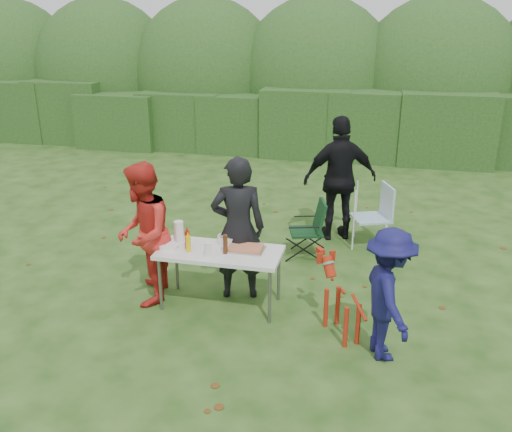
% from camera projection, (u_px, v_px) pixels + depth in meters
% --- Properties ---
extents(ground, '(80.00, 80.00, 0.00)m').
position_uv_depth(ground, '(217.00, 300.00, 6.92)').
color(ground, '#1E4211').
extents(hedge_row, '(22.00, 1.40, 1.70)m').
position_uv_depth(hedge_row, '(307.00, 122.00, 13.93)').
color(hedge_row, '#23471C').
rests_on(hedge_row, ground).
extents(shrub_backdrop, '(20.00, 2.60, 3.20)m').
position_uv_depth(shrub_backdrop, '(316.00, 85.00, 15.14)').
color(shrub_backdrop, '#3D6628').
rests_on(shrub_backdrop, ground).
extents(folding_table, '(1.50, 0.70, 0.74)m').
position_uv_depth(folding_table, '(220.00, 255.00, 6.57)').
color(folding_table, silver).
rests_on(folding_table, ground).
extents(person_cook, '(0.77, 0.60, 1.85)m').
position_uv_depth(person_cook, '(238.00, 229.00, 6.73)').
color(person_cook, black).
rests_on(person_cook, ground).
extents(person_red_jacket, '(0.89, 1.02, 1.79)m').
position_uv_depth(person_red_jacket, '(143.00, 234.00, 6.63)').
color(person_red_jacket, red).
rests_on(person_red_jacket, ground).
extents(person_black_puffy, '(1.26, 0.86, 1.99)m').
position_uv_depth(person_black_puffy, '(340.00, 179.00, 8.54)').
color(person_black_puffy, black).
rests_on(person_black_puffy, ground).
extents(child, '(0.81, 1.05, 1.44)m').
position_uv_depth(child, '(388.00, 295.00, 5.55)').
color(child, '#13134B').
rests_on(child, ground).
extents(dog, '(0.80, 0.92, 0.84)m').
position_uv_depth(dog, '(342.00, 302.00, 6.02)').
color(dog, '#A22510').
rests_on(dog, ground).
extents(camping_chair, '(0.67, 0.67, 0.86)m').
position_uv_depth(camping_chair, '(306.00, 228.00, 8.07)').
color(camping_chair, '#11361A').
rests_on(camping_chair, ground).
extents(lawn_chair, '(0.75, 0.75, 0.98)m').
position_uv_depth(lawn_chair, '(371.00, 215.00, 8.43)').
color(lawn_chair, '#5397BB').
rests_on(lawn_chair, ground).
extents(food_tray, '(0.45, 0.30, 0.02)m').
position_uv_depth(food_tray, '(246.00, 250.00, 6.55)').
color(food_tray, '#B7B7BA').
rests_on(food_tray, folding_table).
extents(focaccia_bread, '(0.40, 0.26, 0.04)m').
position_uv_depth(focaccia_bread, '(246.00, 247.00, 6.54)').
color(focaccia_bread, '#CA784F').
rests_on(focaccia_bread, food_tray).
extents(mustard_bottle, '(0.06, 0.06, 0.20)m').
position_uv_depth(mustard_bottle, '(188.00, 244.00, 6.49)').
color(mustard_bottle, '#E2C003').
rests_on(mustard_bottle, folding_table).
extents(ketchup_bottle, '(0.06, 0.06, 0.22)m').
position_uv_depth(ketchup_bottle, '(187.00, 240.00, 6.59)').
color(ketchup_bottle, '#A20E0B').
rests_on(ketchup_bottle, folding_table).
extents(beer_bottle, '(0.06, 0.06, 0.24)m').
position_uv_depth(beer_bottle, '(225.00, 244.00, 6.43)').
color(beer_bottle, '#47230F').
rests_on(beer_bottle, folding_table).
extents(paper_towel_roll, '(0.12, 0.12, 0.26)m').
position_uv_depth(paper_towel_roll, '(179.00, 231.00, 6.79)').
color(paper_towel_roll, white).
rests_on(paper_towel_roll, folding_table).
extents(cup_stack, '(0.08, 0.08, 0.18)m').
position_uv_depth(cup_stack, '(208.00, 250.00, 6.35)').
color(cup_stack, white).
rests_on(cup_stack, folding_table).
extents(pasta_bowl, '(0.26, 0.26, 0.10)m').
position_uv_depth(pasta_bowl, '(228.00, 239.00, 6.75)').
color(pasta_bowl, silver).
rests_on(pasta_bowl, folding_table).
extents(plate_stack, '(0.24, 0.24, 0.05)m').
position_uv_depth(plate_stack, '(169.00, 246.00, 6.60)').
color(plate_stack, white).
rests_on(plate_stack, folding_table).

